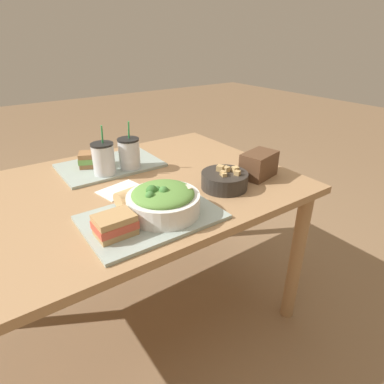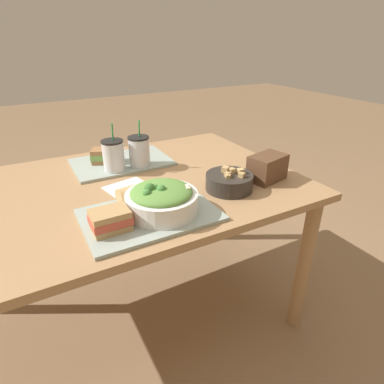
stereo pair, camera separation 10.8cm
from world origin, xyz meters
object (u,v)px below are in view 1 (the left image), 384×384
at_px(drink_cup_dark, 104,160).
at_px(napkin_folded, 121,190).
at_px(sandwich_near, 115,225).
at_px(baguette_near, 133,195).
at_px(sandwich_far, 94,159).
at_px(salad_bowl, 163,200).
at_px(drink_cup_red, 129,154).
at_px(soup_bowl, 225,180).
at_px(chip_bag, 259,165).

relative_size(drink_cup_dark, napkin_folded, 1.13).
bearing_deg(sandwich_near, napkin_folded, 62.97).
distance_m(baguette_near, drink_cup_dark, 0.31).
height_order(baguette_near, drink_cup_dark, drink_cup_dark).
xyz_separation_m(drink_cup_dark, napkin_folded, (-0.00, -0.16, -0.07)).
relative_size(baguette_near, sandwich_far, 0.87).
xyz_separation_m(salad_bowl, drink_cup_red, (0.08, 0.43, 0.01)).
height_order(sandwich_near, napkin_folded, sandwich_near).
height_order(baguette_near, napkin_folded, baguette_near).
bearing_deg(baguette_near, sandwich_far, -10.63).
relative_size(soup_bowl, napkin_folded, 1.00).
distance_m(sandwich_far, napkin_folded, 0.28).
bearing_deg(drink_cup_dark, sandwich_near, -107.84).
height_order(salad_bowl, drink_cup_dark, drink_cup_dark).
relative_size(salad_bowl, sandwich_far, 1.61).
relative_size(sandwich_far, chip_bag, 0.87).
bearing_deg(baguette_near, sandwich_near, 129.59).
height_order(soup_bowl, drink_cup_dark, drink_cup_dark).
height_order(soup_bowl, drink_cup_red, drink_cup_red).
distance_m(drink_cup_red, chip_bag, 0.55).
bearing_deg(napkin_folded, chip_bag, -21.33).
distance_m(salad_bowl, baguette_near, 0.13).
height_order(soup_bowl, sandwich_far, soup_bowl).
relative_size(sandwich_near, baguette_near, 0.92).
relative_size(baguette_near, drink_cup_dark, 0.62).
bearing_deg(sandwich_near, chip_bag, 5.97).
relative_size(soup_bowl, sandwich_near, 1.54).
xyz_separation_m(sandwich_far, chip_bag, (0.53, -0.48, 0.01)).
bearing_deg(baguette_near, drink_cup_dark, -12.28).
xyz_separation_m(chip_bag, napkin_folded, (-0.53, 0.21, -0.05)).
distance_m(soup_bowl, napkin_folded, 0.40).
bearing_deg(baguette_near, drink_cup_red, -32.64).
relative_size(sandwich_near, drink_cup_dark, 0.57).
relative_size(sandwich_far, napkin_folded, 0.82).
relative_size(drink_cup_red, napkin_folded, 1.13).
bearing_deg(drink_cup_red, salad_bowl, -100.96).
bearing_deg(drink_cup_red, drink_cup_dark, 180.00).
distance_m(soup_bowl, drink_cup_dark, 0.50).
height_order(sandwich_near, baguette_near, sandwich_near).
bearing_deg(soup_bowl, sandwich_far, 125.34).
relative_size(salad_bowl, drink_cup_red, 1.17).
bearing_deg(chip_bag, napkin_folded, 145.54).
distance_m(sandwich_near, baguette_near, 0.20).
relative_size(chip_bag, napkin_folded, 0.94).
bearing_deg(sandwich_far, sandwich_near, -80.50).
distance_m(baguette_near, chip_bag, 0.54).
bearing_deg(sandwich_near, drink_cup_red, 59.05).
distance_m(chip_bag, napkin_folded, 0.57).
height_order(sandwich_far, drink_cup_dark, drink_cup_dark).
bearing_deg(drink_cup_red, baguette_near, -113.39).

